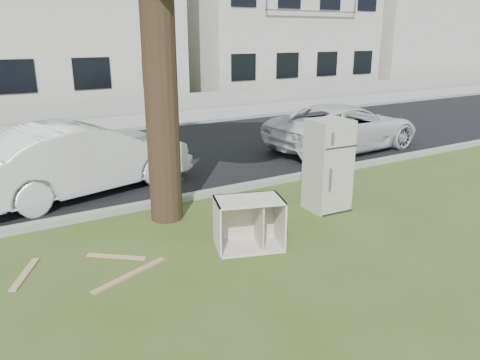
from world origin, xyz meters
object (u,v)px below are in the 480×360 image
fridge (328,165)px  car_center (84,158)px  car_right (344,127)px  cabinet (249,224)px

fridge → car_center: (-3.51, 3.22, -0.11)m
fridge → car_right: 4.76m
fridge → cabinet: bearing=-158.7°
cabinet → car_center: car_center is taller
fridge → cabinet: (-2.07, -0.66, -0.44)m
car_right → fridge: bearing=129.8°
fridge → car_center: fridge is taller
fridge → car_right: size_ratio=0.36×
fridge → cabinet: 2.21m
cabinet → car_center: 4.16m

